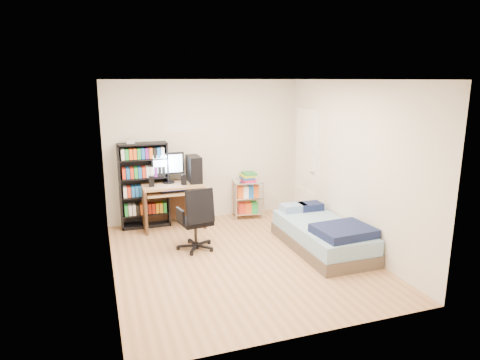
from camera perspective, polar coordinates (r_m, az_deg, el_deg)
name	(u,v)px	position (r m, az deg, el deg)	size (l,w,h in m)	color
room	(241,173)	(5.84, 0.07, 0.88)	(3.58, 4.08, 2.58)	tan
media_shelf	(144,184)	(7.48, -12.68, -0.57)	(0.82, 0.27, 1.53)	black
computer_desk	(178,187)	(7.43, -8.25, -0.93)	(1.02, 0.59, 1.29)	tan
office_chair	(197,230)	(6.46, -5.81, -6.65)	(0.66, 0.66, 0.97)	black
wire_cart	(248,188)	(7.84, 1.04, -1.11)	(0.57, 0.44, 0.84)	silver
bed	(323,235)	(6.58, 11.01, -7.21)	(0.90, 1.80, 0.51)	brown
door	(307,165)	(7.78, 8.91, 1.99)	(0.12, 0.80, 2.00)	white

